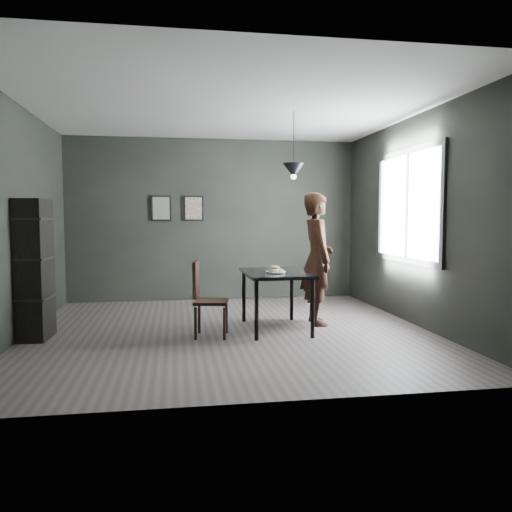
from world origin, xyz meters
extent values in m
plane|color=#383331|center=(0.00, 0.00, 0.00)|extent=(5.00, 5.00, 0.00)
cube|color=black|center=(0.00, 2.50, 1.40)|extent=(5.00, 0.10, 2.80)
cube|color=silver|center=(0.00, 0.00, 2.80)|extent=(5.00, 5.00, 0.02)
cube|color=white|center=(2.48, 0.20, 1.60)|extent=(0.02, 1.80, 1.40)
cube|color=black|center=(2.47, 0.20, 1.60)|extent=(0.04, 1.96, 1.56)
cube|color=black|center=(0.60, 0.00, 0.73)|extent=(0.80, 1.20, 0.04)
cylinder|color=black|center=(0.26, -0.54, 0.35)|extent=(0.05, 0.05, 0.71)
cylinder|color=black|center=(0.94, -0.54, 0.35)|extent=(0.05, 0.05, 0.71)
cylinder|color=black|center=(0.26, 0.54, 0.35)|extent=(0.05, 0.05, 0.71)
cylinder|color=black|center=(0.94, 0.54, 0.35)|extent=(0.05, 0.05, 0.71)
cylinder|color=white|center=(0.56, -0.15, 0.76)|extent=(0.23, 0.23, 0.01)
torus|color=beige|center=(0.61, -0.14, 0.78)|extent=(0.11, 0.11, 0.04)
torus|color=beige|center=(0.54, -0.11, 0.78)|extent=(0.11, 0.11, 0.04)
torus|color=beige|center=(0.55, -0.19, 0.78)|extent=(0.11, 0.11, 0.04)
torus|color=beige|center=(0.56, -0.15, 0.82)|extent=(0.15, 0.15, 0.06)
imported|color=black|center=(1.22, 0.24, 0.89)|extent=(0.44, 0.66, 1.78)
cube|color=black|center=(-0.25, -0.26, 0.43)|extent=(0.46, 0.46, 0.04)
cube|color=black|center=(-0.43, -0.23, 0.70)|extent=(0.11, 0.40, 0.44)
cylinder|color=black|center=(-0.45, -0.40, 0.19)|extent=(0.03, 0.03, 0.39)
cylinder|color=black|center=(-0.11, -0.46, 0.19)|extent=(0.03, 0.03, 0.39)
cylinder|color=black|center=(-0.39, -0.07, 0.19)|extent=(0.03, 0.03, 0.39)
cylinder|color=black|center=(-0.05, -0.13, 0.19)|extent=(0.03, 0.03, 0.39)
cube|color=black|center=(-2.32, -0.02, 0.83)|extent=(0.34, 0.57, 1.66)
cylinder|color=black|center=(0.85, 0.10, 2.42)|extent=(0.01, 0.01, 0.75)
cone|color=black|center=(0.85, 0.10, 2.05)|extent=(0.28, 0.28, 0.18)
sphere|color=#FFE0B2|center=(0.85, 0.10, 1.97)|extent=(0.07, 0.07, 0.07)
cube|color=black|center=(-0.90, 2.47, 1.60)|extent=(0.34, 0.03, 0.44)
cube|color=#435E55|center=(-0.90, 2.45, 1.60)|extent=(0.28, 0.01, 0.38)
cube|color=black|center=(-0.35, 2.47, 1.60)|extent=(0.34, 0.03, 0.44)
cube|color=#4F352D|center=(-0.35, 2.45, 1.60)|extent=(0.28, 0.01, 0.38)
camera|label=1|loc=(-0.67, -6.24, 1.44)|focal=35.00mm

